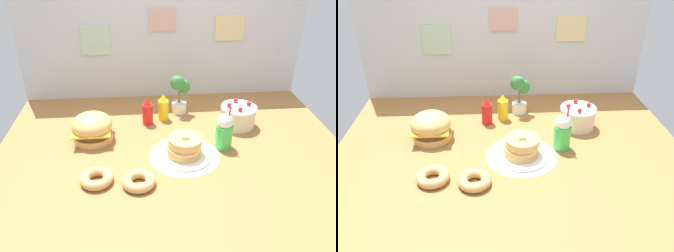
# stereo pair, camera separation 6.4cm
# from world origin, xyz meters

# --- Properties ---
(ground_plane) EXTENTS (2.37, 1.85, 0.02)m
(ground_plane) POSITION_xyz_m (0.00, 0.00, -0.01)
(ground_plane) COLOR #9E6B38
(back_wall) EXTENTS (2.37, 0.04, 0.94)m
(back_wall) POSITION_xyz_m (-0.00, 0.92, 0.47)
(back_wall) COLOR silver
(back_wall) RESTS_ON ground_plane
(doily_mat) EXTENTS (0.47, 0.47, 0.00)m
(doily_mat) POSITION_xyz_m (0.07, -0.05, 0.00)
(doily_mat) COLOR white
(doily_mat) RESTS_ON ground_plane
(burger) EXTENTS (0.28, 0.28, 0.20)m
(burger) POSITION_xyz_m (-0.55, 0.21, 0.10)
(burger) COLOR #DBA859
(burger) RESTS_ON ground_plane
(pancake_stack) EXTENTS (0.36, 0.36, 0.16)m
(pancake_stack) POSITION_xyz_m (0.07, -0.05, 0.06)
(pancake_stack) COLOR white
(pancake_stack) RESTS_ON doily_mat
(layer_cake) EXTENTS (0.26, 0.26, 0.19)m
(layer_cake) POSITION_xyz_m (0.52, 0.32, 0.08)
(layer_cake) COLOR beige
(layer_cake) RESTS_ON ground_plane
(ketchup_bottle) EXTENTS (0.08, 0.08, 0.21)m
(ketchup_bottle) POSITION_xyz_m (-0.15, 0.41, 0.10)
(ketchup_bottle) COLOR red
(ketchup_bottle) RESTS_ON ground_plane
(mustard_bottle) EXTENTS (0.08, 0.08, 0.21)m
(mustard_bottle) POSITION_xyz_m (-0.03, 0.47, 0.10)
(mustard_bottle) COLOR yellow
(mustard_bottle) RESTS_ON ground_plane
(cream_soda_cup) EXTENTS (0.12, 0.12, 0.32)m
(cream_soda_cup) POSITION_xyz_m (0.35, 0.04, 0.12)
(cream_soda_cup) COLOR green
(cream_soda_cup) RESTS_ON ground_plane
(donut_pink_glaze) EXTENTS (0.20, 0.20, 0.06)m
(donut_pink_glaze) POSITION_xyz_m (-0.48, -0.27, 0.03)
(donut_pink_glaze) COLOR tan
(donut_pink_glaze) RESTS_ON ground_plane
(donut_chocolate) EXTENTS (0.20, 0.20, 0.06)m
(donut_chocolate) POSITION_xyz_m (-0.23, -0.32, 0.03)
(donut_chocolate) COLOR tan
(donut_chocolate) RESTS_ON ground_plane
(potted_plant) EXTENTS (0.16, 0.13, 0.32)m
(potted_plant) POSITION_xyz_m (0.11, 0.57, 0.17)
(potted_plant) COLOR white
(potted_plant) RESTS_ON ground_plane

